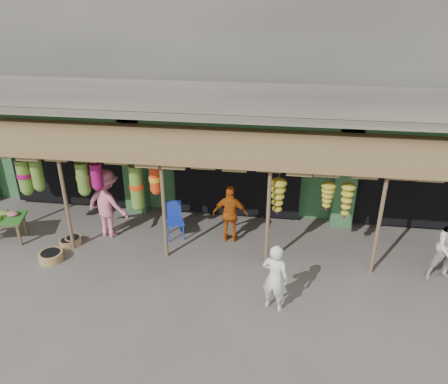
# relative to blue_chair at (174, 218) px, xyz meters

# --- Properties ---
(ground) EXTENTS (80.00, 80.00, 0.00)m
(ground) POSITION_rel_blue_chair_xyz_m (1.55, -0.78, -0.55)
(ground) COLOR #514C47
(ground) RESTS_ON ground
(building) EXTENTS (16.40, 6.80, 7.00)m
(building) POSITION_rel_blue_chair_xyz_m (1.55, 4.08, 2.82)
(building) COLOR gray
(building) RESTS_ON ground
(awning) EXTENTS (14.00, 2.70, 2.79)m
(awning) POSITION_rel_blue_chair_xyz_m (1.38, 0.01, 2.02)
(awning) COLOR brown
(awning) RESTS_ON ground
(blue_chair) EXTENTS (0.62, 0.63, 0.99)m
(blue_chair) POSITION_rel_blue_chair_xyz_m (0.00, 0.00, 0.00)
(blue_chair) COLOR #1B39B5
(blue_chair) RESTS_ON ground
(basket_left) EXTENTS (0.44, 0.44, 0.18)m
(basket_left) POSITION_rel_blue_chair_xyz_m (-2.64, -0.90, -0.46)
(basket_left) COLOR olive
(basket_left) RESTS_ON ground
(basket_mid) EXTENTS (0.78, 0.78, 0.22)m
(basket_mid) POSITION_rel_blue_chair_xyz_m (-2.75, -1.59, -0.44)
(basket_mid) COLOR #A5774A
(basket_mid) RESTS_ON ground
(basket_right) EXTENTS (0.43, 0.43, 0.19)m
(basket_right) POSITION_rel_blue_chair_xyz_m (-2.55, -0.78, -0.46)
(basket_right) COLOR #A0734A
(basket_right) RESTS_ON ground
(person_front) EXTENTS (0.65, 0.53, 1.55)m
(person_front) POSITION_rel_blue_chair_xyz_m (2.79, -2.56, 0.22)
(person_front) COLOR white
(person_front) RESTS_ON ground
(person_vendor) EXTENTS (0.95, 0.42, 1.59)m
(person_vendor) POSITION_rel_blue_chair_xyz_m (1.55, -0.04, 0.24)
(person_vendor) COLOR #C15612
(person_vendor) RESTS_ON ground
(person_shopper) EXTENTS (1.39, 1.03, 1.92)m
(person_shopper) POSITION_rel_blue_chair_xyz_m (-1.74, -0.21, 0.41)
(person_shopper) COLOR pink
(person_shopper) RESTS_ON ground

